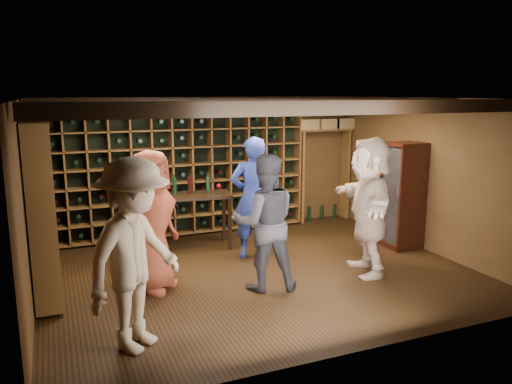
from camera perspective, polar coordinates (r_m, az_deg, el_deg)
name	(u,v)px	position (r m, az deg, el deg)	size (l,w,h in m)	color
ground	(258,272)	(7.40, 0.26, -9.12)	(6.00, 6.00, 0.00)	black
room_shell	(257,104)	(6.98, 0.11, 9.97)	(6.00, 6.00, 6.00)	#4F351B
wine_rack_back	(182,173)	(9.10, -8.48, 2.14)	(4.65, 0.30, 2.20)	brown
wine_rack_left	(43,200)	(7.36, -23.17, -0.84)	(0.30, 2.65, 2.20)	brown
crate_shelf	(324,144)	(10.14, 7.82, 5.48)	(1.20, 0.32, 2.07)	brown
display_cabinet	(403,198)	(8.69, 16.48, -0.61)	(0.55, 0.50, 1.75)	black
man_blue_shirt	(253,198)	(7.81, -0.37, -0.67)	(0.70, 0.46, 1.92)	navy
man_grey_suit	(265,223)	(6.55, 1.01, -3.54)	(0.88, 0.69, 1.81)	black
guest_red_floral	(152,221)	(6.64, -11.81, -3.31)	(0.91, 0.59, 1.87)	maroon
guest_woman_black	(150,214)	(7.64, -11.99, -2.45)	(0.93, 0.39, 1.59)	black
guest_khaki	(135,255)	(5.15, -13.67, -7.06)	(1.28, 0.73, 1.98)	gray
guest_beige	(369,206)	(7.31, 12.77, -1.56)	(1.84, 0.58, 1.98)	tan
tasting_table	(193,201)	(8.38, -7.16, -1.01)	(1.29, 0.77, 1.20)	black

